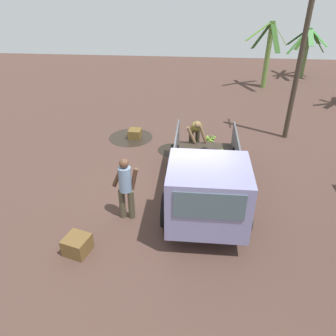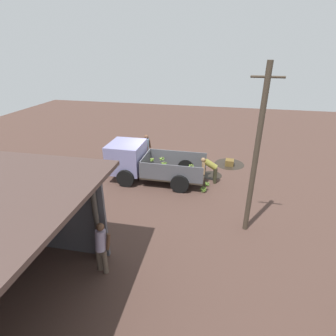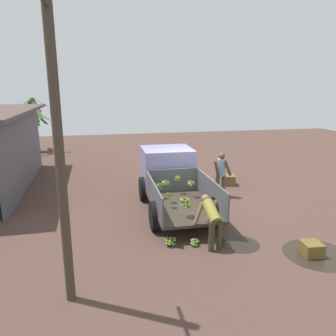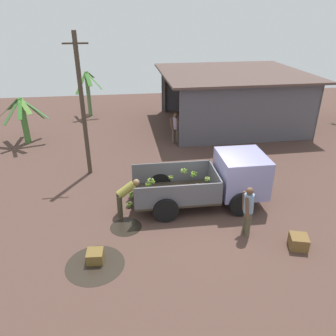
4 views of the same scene
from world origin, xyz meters
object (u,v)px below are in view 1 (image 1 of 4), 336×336
(wooden_crate_0, at_px, (135,134))
(person_worker_loading, at_px, (196,132))
(banana_bunch_on_ground_0, at_px, (225,152))
(wooden_crate_1, at_px, (77,245))
(cargo_truck, at_px, (207,187))
(banana_bunch_on_ground_1, at_px, (207,151))
(person_foreground_visitor, at_px, (126,186))
(utility_pole, at_px, (300,58))

(wooden_crate_0, bearing_deg, person_worker_loading, 67.43)
(banana_bunch_on_ground_0, distance_m, wooden_crate_1, 5.98)
(cargo_truck, xyz_separation_m, banana_bunch_on_ground_1, (-3.58, 0.08, -0.88))
(wooden_crate_1, bearing_deg, wooden_crate_0, 177.91)
(person_foreground_visitor, height_order, person_worker_loading, person_foreground_visitor)
(cargo_truck, relative_size, person_foreground_visitor, 2.82)
(wooden_crate_1, bearing_deg, cargo_truck, 115.95)
(person_worker_loading, bearing_deg, wooden_crate_0, -121.47)
(cargo_truck, distance_m, banana_bunch_on_ground_0, 3.61)
(banana_bunch_on_ground_1, bearing_deg, wooden_crate_0, -110.93)
(utility_pole, distance_m, wooden_crate_0, 6.36)
(person_foreground_visitor, relative_size, wooden_crate_0, 3.65)
(utility_pole, xyz_separation_m, person_foreground_visitor, (5.24, -5.05, -2.01))
(utility_pole, relative_size, person_foreground_visitor, 3.43)
(cargo_truck, xyz_separation_m, person_worker_loading, (-3.66, -0.33, -0.21))
(utility_pole, bearing_deg, banana_bunch_on_ground_1, -61.66)
(wooden_crate_1, bearing_deg, person_worker_loading, 153.56)
(cargo_truck, distance_m, person_foreground_visitor, 1.97)
(person_worker_loading, bearing_deg, wooden_crate_1, -35.34)
(banana_bunch_on_ground_1, bearing_deg, utility_pole, 118.34)
(utility_pole, bearing_deg, wooden_crate_0, -84.13)
(utility_pole, relative_size, banana_bunch_on_ground_1, 24.42)
(utility_pole, relative_size, wooden_crate_0, 12.54)
(wooden_crate_0, bearing_deg, cargo_truck, 29.59)
(utility_pole, relative_size, person_worker_loading, 4.44)
(person_worker_loading, height_order, banana_bunch_on_ground_1, person_worker_loading)
(person_foreground_visitor, height_order, banana_bunch_on_ground_0, person_foreground_visitor)
(utility_pole, bearing_deg, person_worker_loading, -65.72)
(cargo_truck, height_order, wooden_crate_0, cargo_truck)
(utility_pole, height_order, person_foreground_visitor, utility_pole)
(cargo_truck, bearing_deg, person_foreground_visitor, -88.76)
(banana_bunch_on_ground_0, relative_size, banana_bunch_on_ground_1, 1.35)
(cargo_truck, bearing_deg, wooden_crate_0, -150.42)
(person_foreground_visitor, bearing_deg, banana_bunch_on_ground_1, -29.06)
(utility_pole, distance_m, person_worker_loading, 4.32)
(banana_bunch_on_ground_0, xyz_separation_m, wooden_crate_0, (-1.17, -3.32, 0.02))
(cargo_truck, xyz_separation_m, wooden_crate_0, (-4.61, -2.62, -0.82))
(person_foreground_visitor, xyz_separation_m, wooden_crate_1, (1.34, -0.86, -0.73))
(utility_pole, distance_m, banana_bunch_on_ground_1, 4.43)
(utility_pole, xyz_separation_m, banana_bunch_on_ground_0, (1.75, -2.37, -2.80))
(utility_pole, distance_m, wooden_crate_1, 9.26)
(banana_bunch_on_ground_1, xyz_separation_m, wooden_crate_1, (4.96, -2.92, 0.09))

